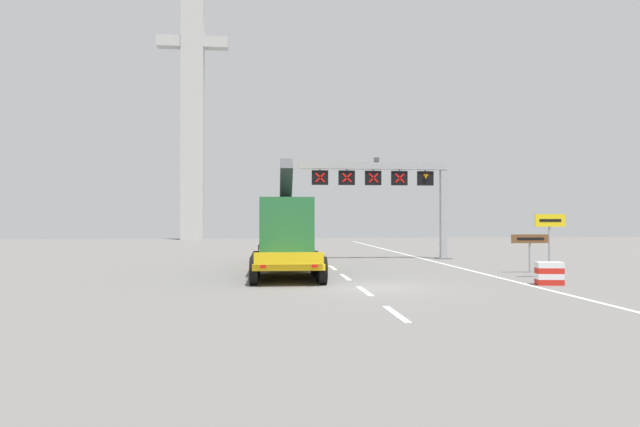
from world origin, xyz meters
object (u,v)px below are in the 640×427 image
(tourist_info_sign_brown, at_px, (530,243))
(crash_barrier_striped, at_px, (549,274))
(overhead_lane_gantry, at_px, (392,182))
(exit_sign_yellow, at_px, (550,230))
(bridge_pylon_distant, at_px, (193,78))
(heavy_haul_truck_yellow, at_px, (284,231))

(tourist_info_sign_brown, xyz_separation_m, crash_barrier_striped, (-1.61, -4.80, -1.00))
(overhead_lane_gantry, height_order, tourist_info_sign_brown, overhead_lane_gantry)
(exit_sign_yellow, height_order, bridge_pylon_distant, bridge_pylon_distant)
(overhead_lane_gantry, height_order, bridge_pylon_distant, bridge_pylon_distant)
(overhead_lane_gantry, relative_size, exit_sign_yellow, 3.56)
(heavy_haul_truck_yellow, height_order, bridge_pylon_distant, bridge_pylon_distant)
(exit_sign_yellow, distance_m, bridge_pylon_distant, 56.86)
(exit_sign_yellow, bearing_deg, bridge_pylon_distant, 114.04)
(overhead_lane_gantry, xyz_separation_m, exit_sign_yellow, (4.30, -12.05, -2.93))
(crash_barrier_striped, height_order, bridge_pylon_distant, bridge_pylon_distant)
(exit_sign_yellow, bearing_deg, crash_barrier_striped, -118.72)
(overhead_lane_gantry, relative_size, bridge_pylon_distant, 0.24)
(crash_barrier_striped, xyz_separation_m, bridge_pylon_distant, (-20.51, 51.47, 20.44))
(heavy_haul_truck_yellow, distance_m, crash_barrier_striped, 13.25)
(exit_sign_yellow, relative_size, crash_barrier_striped, 2.64)
(heavy_haul_truck_yellow, bearing_deg, tourist_info_sign_brown, -17.24)
(crash_barrier_striped, bearing_deg, exit_sign_yellow, 61.28)
(tourist_info_sign_brown, distance_m, bridge_pylon_distant, 55.18)
(crash_barrier_striped, bearing_deg, bridge_pylon_distant, 111.73)
(tourist_info_sign_brown, height_order, bridge_pylon_distant, bridge_pylon_distant)
(tourist_info_sign_brown, relative_size, crash_barrier_striped, 1.78)
(overhead_lane_gantry, xyz_separation_m, bridge_pylon_distant, (-17.56, 36.97, 15.85))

